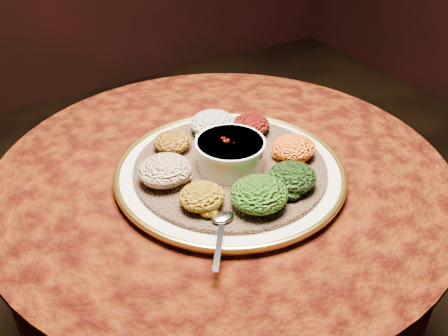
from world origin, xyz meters
TOP-DOWN VIEW (x-y plane):
  - table at (0.00, 0.00)m, footprint 0.96×0.96m
  - platter at (-0.00, -0.03)m, footprint 0.47×0.47m
  - injera at (-0.00, -0.03)m, footprint 0.51×0.51m
  - stew_bowl at (-0.00, -0.03)m, footprint 0.14×0.14m
  - spoon at (-0.11, -0.17)m, footprint 0.10×0.12m
  - portion_ayib at (0.04, 0.10)m, footprint 0.10×0.10m
  - portion_kitfo at (0.10, 0.05)m, footprint 0.09×0.08m
  - portion_tikil at (0.13, -0.07)m, footprint 0.09×0.09m
  - portion_gomen at (0.06, -0.15)m, footprint 0.09×0.09m
  - portion_mixveg at (-0.02, -0.17)m, footprint 0.11×0.10m
  - portion_kik at (-0.11, -0.11)m, footprint 0.08×0.08m
  - portion_timatim at (-0.13, -0.01)m, footprint 0.10×0.10m
  - portion_shiro at (-0.07, 0.08)m, footprint 0.08×0.08m

SIDE VIEW (x-z plane):
  - table at x=0.00m, z-range 0.19..0.92m
  - platter at x=0.00m, z-range 0.73..0.76m
  - injera at x=0.00m, z-range 0.75..0.76m
  - spoon at x=-0.11m, z-range 0.76..0.77m
  - portion_shiro at x=-0.07m, z-range 0.76..0.80m
  - portion_kik at x=-0.11m, z-range 0.76..0.80m
  - portion_kitfo at x=0.10m, z-range 0.76..0.80m
  - portion_tikil at x=0.13m, z-range 0.76..0.81m
  - portion_gomen at x=0.06m, z-range 0.76..0.81m
  - portion_ayib at x=0.04m, z-range 0.76..0.81m
  - portion_timatim at x=-0.13m, z-range 0.76..0.81m
  - portion_mixveg at x=-0.02m, z-range 0.76..0.81m
  - stew_bowl at x=0.00m, z-range 0.77..0.82m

